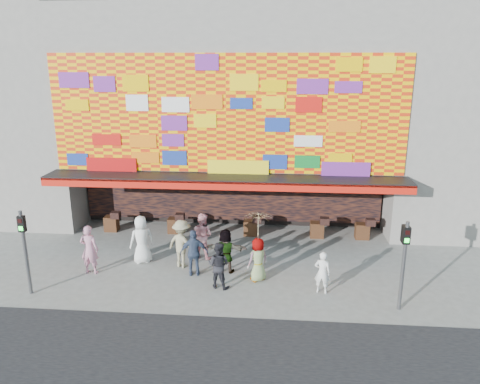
{
  "coord_description": "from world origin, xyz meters",
  "views": [
    {
      "loc": [
        2.21,
        -15.35,
        7.88
      ],
      "look_at": [
        0.74,
        2.0,
        2.8
      ],
      "focal_mm": 35.0,
      "sensor_mm": 36.0,
      "label": 1
    }
  ],
  "objects": [
    {
      "name": "signal_left",
      "position": [
        -6.2,
        -1.5,
        1.86
      ],
      "size": [
        0.22,
        0.2,
        3.0
      ],
      "color": "#59595B",
      "rests_on": "ground"
    },
    {
      "name": "ped_c",
      "position": [
        0.2,
        -0.49,
        0.84
      ],
      "size": [
        0.97,
        0.85,
        1.68
      ],
      "primitive_type": "imported",
      "rotation": [
        0.0,
        0.0,
        2.85
      ],
      "color": "black",
      "rests_on": "ground"
    },
    {
      "name": "ground",
      "position": [
        0.0,
        0.0,
        0.0
      ],
      "size": [
        90.0,
        90.0,
        0.0
      ],
      "primitive_type": "plane",
      "color": "slate",
      "rests_on": "ground"
    },
    {
      "name": "signal_right",
      "position": [
        6.2,
        -1.5,
        1.86
      ],
      "size": [
        0.22,
        0.2,
        3.0
      ],
      "color": "#59595B",
      "rests_on": "ground"
    },
    {
      "name": "ped_i",
      "position": [
        -0.78,
        1.99,
        0.94
      ],
      "size": [
        1.11,
        1.0,
        1.87
      ],
      "primitive_type": "imported",
      "rotation": [
        0.0,
        0.0,
        2.76
      ],
      "color": "pink",
      "rests_on": "ground"
    },
    {
      "name": "ped_d",
      "position": [
        -1.42,
        1.06,
        0.95
      ],
      "size": [
        1.41,
        1.16,
        1.89
      ],
      "primitive_type": "imported",
      "rotation": [
        0.0,
        0.0,
        2.7
      ],
      "color": "gray",
      "rests_on": "ground"
    },
    {
      "name": "parasol",
      "position": [
        1.55,
        0.14,
        2.15
      ],
      "size": [
        1.21,
        1.22,
        1.85
      ],
      "color": "#FFE9A0",
      "rests_on": "ground"
    },
    {
      "name": "ped_h",
      "position": [
        3.79,
        -0.59,
        0.76
      ],
      "size": [
        0.62,
        0.48,
        1.51
      ],
      "primitive_type": "imported",
      "rotation": [
        0.0,
        0.0,
        2.91
      ],
      "color": "white",
      "rests_on": "ground"
    },
    {
      "name": "ped_a",
      "position": [
        -3.07,
        1.31,
        0.96
      ],
      "size": [
        1.11,
        0.98,
        1.92
      ],
      "primitive_type": "imported",
      "rotation": [
        0.0,
        0.0,
        3.63
      ],
      "color": "white",
      "rests_on": "ground"
    },
    {
      "name": "ped_b",
      "position": [
        -4.75,
        0.22,
        0.95
      ],
      "size": [
        0.71,
        0.49,
        1.9
      ],
      "primitive_type": "imported",
      "rotation": [
        0.0,
        0.0,
        3.09
      ],
      "color": "#C7819B",
      "rests_on": "ground"
    },
    {
      "name": "ped_e",
      "position": [
        -0.82,
        0.37,
        0.89
      ],
      "size": [
        1.1,
        0.58,
        1.78
      ],
      "primitive_type": "imported",
      "rotation": [
        0.0,
        0.0,
        3.28
      ],
      "color": "#374561",
      "rests_on": "ground"
    },
    {
      "name": "ped_g",
      "position": [
        1.55,
        0.14,
        0.81
      ],
      "size": [
        0.95,
        0.88,
        1.63
      ],
      "primitive_type": "imported",
      "rotation": [
        0.0,
        0.0,
        3.77
      ],
      "color": "gray",
      "rests_on": "ground"
    },
    {
      "name": "ped_f",
      "position": [
        0.3,
        0.72,
        0.86
      ],
      "size": [
        1.61,
        0.57,
        1.72
      ],
      "primitive_type": "imported",
      "rotation": [
        0.0,
        0.0,
        3.1
      ],
      "color": "gray",
      "rests_on": "ground"
    },
    {
      "name": "shop_building",
      "position": [
        0.0,
        8.18,
        5.23
      ],
      "size": [
        15.2,
        9.4,
        10.0
      ],
      "color": "gray",
      "rests_on": "ground"
    }
  ]
}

